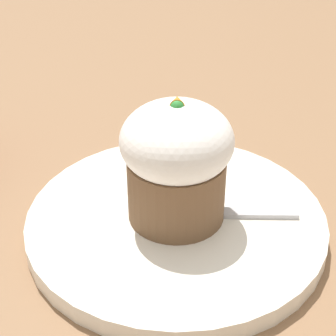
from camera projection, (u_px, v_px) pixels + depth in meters
The scene contains 4 objects.
ground_plane at pixel (170, 230), 0.44m from camera, with size 4.00×4.00×0.00m, color #846042.
dessert_plate at pixel (170, 222), 0.44m from camera, with size 0.23×0.23×0.02m.
carrot_cake at pixel (168, 161), 0.41m from camera, with size 0.08×0.08×0.10m.
spoon at pixel (189, 214), 0.43m from camera, with size 0.04×0.11×0.01m.
Camera 1 is at (-0.34, -0.00, 0.28)m, focal length 60.00 mm.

